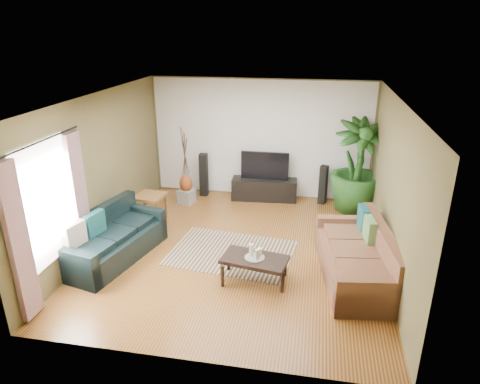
% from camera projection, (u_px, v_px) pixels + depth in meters
% --- Properties ---
extents(floor, '(5.50, 5.50, 0.00)m').
position_uv_depth(floor, '(238.00, 250.00, 7.66)').
color(floor, olive).
rests_on(floor, ground).
extents(ceiling, '(5.50, 5.50, 0.00)m').
position_uv_depth(ceiling, '(238.00, 98.00, 6.67)').
color(ceiling, white).
rests_on(ceiling, ground).
extents(wall_back, '(5.00, 0.00, 5.00)m').
position_uv_depth(wall_back, '(260.00, 139.00, 9.69)').
color(wall_back, brown).
rests_on(wall_back, ground).
extents(wall_front, '(5.00, 0.00, 5.00)m').
position_uv_depth(wall_front, '(191.00, 264.00, 4.65)').
color(wall_front, brown).
rests_on(wall_front, ground).
extents(wall_left, '(0.00, 5.50, 5.50)m').
position_uv_depth(wall_left, '(100.00, 171.00, 7.59)').
color(wall_left, brown).
rests_on(wall_left, ground).
extents(wall_right, '(0.00, 5.50, 5.50)m').
position_uv_depth(wall_right, '(393.00, 189.00, 6.75)').
color(wall_right, brown).
rests_on(wall_right, ground).
extents(backwall_panel, '(4.90, 0.00, 4.90)m').
position_uv_depth(backwall_panel, '(260.00, 139.00, 9.68)').
color(backwall_panel, white).
rests_on(backwall_panel, ground).
extents(window_pane, '(0.00, 1.80, 1.80)m').
position_uv_depth(window_pane, '(47.00, 203.00, 6.10)').
color(window_pane, white).
rests_on(window_pane, ground).
extents(curtain_near, '(0.08, 0.35, 2.20)m').
position_uv_depth(curtain_near, '(19.00, 244.00, 5.50)').
color(curtain_near, gray).
rests_on(curtain_near, ground).
extents(curtain_far, '(0.08, 0.35, 2.20)m').
position_uv_depth(curtain_far, '(80.00, 200.00, 6.87)').
color(curtain_far, gray).
rests_on(curtain_far, ground).
extents(curtain_rod, '(0.03, 1.90, 0.03)m').
position_uv_depth(curtain_rod, '(39.00, 142.00, 5.77)').
color(curtain_rod, black).
rests_on(curtain_rod, ground).
extents(sofa_left, '(1.29, 2.13, 0.85)m').
position_uv_depth(sofa_left, '(113.00, 236.00, 7.27)').
color(sofa_left, black).
rests_on(sofa_left, floor).
extents(sofa_right, '(1.26, 2.28, 0.85)m').
position_uv_depth(sofa_right, '(356.00, 254.00, 6.71)').
color(sofa_right, brown).
rests_on(sofa_right, floor).
extents(area_rug, '(2.28, 1.73, 0.01)m').
position_uv_depth(area_rug, '(231.00, 253.00, 7.58)').
color(area_rug, tan).
rests_on(area_rug, floor).
extents(coffee_table, '(1.09, 0.72, 0.41)m').
position_uv_depth(coffee_table, '(254.00, 269.00, 6.69)').
color(coffee_table, black).
rests_on(coffee_table, floor).
extents(candle_tray, '(0.31, 0.31, 0.01)m').
position_uv_depth(candle_tray, '(255.00, 257.00, 6.61)').
color(candle_tray, gray).
rests_on(candle_tray, coffee_table).
extents(candle_tall, '(0.06, 0.06, 0.20)m').
position_uv_depth(candle_tall, '(251.00, 250.00, 6.61)').
color(candle_tall, white).
rests_on(candle_tall, candle_tray).
extents(candle_mid, '(0.06, 0.06, 0.16)m').
position_uv_depth(candle_mid, '(257.00, 254.00, 6.54)').
color(candle_mid, beige).
rests_on(candle_mid, candle_tray).
extents(candle_short, '(0.06, 0.06, 0.13)m').
position_uv_depth(candle_short, '(260.00, 252.00, 6.63)').
color(candle_short, '#F1E5CC').
rests_on(candle_short, candle_tray).
extents(tv_stand, '(1.50, 0.54, 0.49)m').
position_uv_depth(tv_stand, '(264.00, 189.00, 9.83)').
color(tv_stand, black).
rests_on(tv_stand, floor).
extents(television, '(1.08, 0.06, 0.64)m').
position_uv_depth(television, '(265.00, 166.00, 9.63)').
color(television, black).
rests_on(television, tv_stand).
extents(speaker_left, '(0.19, 0.21, 1.01)m').
position_uv_depth(speaker_left, '(204.00, 175.00, 9.98)').
color(speaker_left, black).
rests_on(speaker_left, floor).
extents(speaker_right, '(0.20, 0.21, 0.88)m').
position_uv_depth(speaker_right, '(323.00, 185.00, 9.54)').
color(speaker_right, black).
rests_on(speaker_right, floor).
extents(potted_plant, '(1.42, 1.42, 1.99)m').
position_uv_depth(potted_plant, '(357.00, 166.00, 8.99)').
color(potted_plant, '#1D4918').
rests_on(potted_plant, floor).
extents(plant_pot, '(0.37, 0.37, 0.29)m').
position_uv_depth(plant_pot, '(354.00, 203.00, 9.31)').
color(plant_pot, black).
rests_on(plant_pot, floor).
extents(pedestal, '(0.38, 0.38, 0.32)m').
position_uv_depth(pedestal, '(187.00, 196.00, 9.66)').
color(pedestal, '#989896').
rests_on(pedestal, floor).
extents(vase, '(0.29, 0.29, 0.41)m').
position_uv_depth(vase, '(186.00, 184.00, 9.54)').
color(vase, brown).
rests_on(vase, pedestal).
extents(side_table, '(0.61, 0.61, 0.59)m').
position_uv_depth(side_table, '(151.00, 208.00, 8.69)').
color(side_table, olive).
rests_on(side_table, floor).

